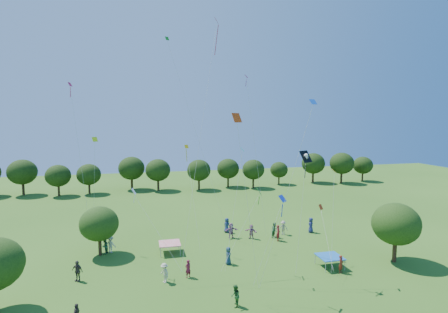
# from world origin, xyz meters

# --- Properties ---
(near_tree_north) EXTENTS (3.95, 3.95, 5.12)m
(near_tree_north) POSITION_xyz_m (-11.15, 22.97, 3.34)
(near_tree_north) COLOR #422B19
(near_tree_north) RESTS_ON ground
(near_tree_east) EXTENTS (4.57, 4.57, 5.92)m
(near_tree_east) POSITION_xyz_m (17.47, 14.47, 3.85)
(near_tree_east) COLOR #422B19
(near_tree_east) RESTS_ON ground
(treeline) EXTENTS (88.01, 8.77, 6.77)m
(treeline) POSITION_xyz_m (-1.73, 55.43, 4.09)
(treeline) COLOR #422B19
(treeline) RESTS_ON ground
(tent_red_stripe) EXTENTS (2.20, 2.20, 1.10)m
(tent_red_stripe) POSITION_xyz_m (-4.04, 21.89, 1.04)
(tent_red_stripe) COLOR red
(tent_red_stripe) RESTS_ON ground
(tent_blue) EXTENTS (2.20, 2.20, 1.10)m
(tent_blue) POSITION_xyz_m (10.57, 14.79, 1.04)
(tent_blue) COLOR #1A5DAC
(tent_blue) RESTS_ON ground
(crowd_person_0) EXTENTS (0.92, 1.02, 1.84)m
(crowd_person_0) POSITION_xyz_m (3.42, 27.02, 0.92)
(crowd_person_0) COLOR navy
(crowd_person_0) RESTS_ON ground
(crowd_person_1) EXTENTS (0.73, 0.66, 1.64)m
(crowd_person_1) POSITION_xyz_m (-2.91, 15.71, 0.82)
(crowd_person_1) COLOR maroon
(crowd_person_1) RESTS_ON ground
(crowd_person_2) EXTENTS (1.00, 0.93, 1.81)m
(crowd_person_2) POSITION_xyz_m (8.55, 23.90, 0.91)
(crowd_person_2) COLOR #24562C
(crowd_person_2) RESTS_ON ground
(crowd_person_3) EXTENTS (1.21, 1.05, 1.72)m
(crowd_person_3) POSITION_xyz_m (9.95, 24.65, 0.86)
(crowd_person_3) COLOR tan
(crowd_person_3) RESTS_ON ground
(crowd_person_4) EXTENTS (1.18, 0.97, 1.84)m
(crowd_person_4) POSITION_xyz_m (-12.40, 17.23, 0.92)
(crowd_person_4) COLOR #453C37
(crowd_person_4) RESTS_ON ground
(crowd_person_5) EXTENTS (1.54, 1.51, 1.70)m
(crowd_person_5) POSITION_xyz_m (5.70, 24.16, 0.85)
(crowd_person_5) COLOR #A46083
(crowd_person_5) RESTS_ON ground
(crowd_person_6) EXTENTS (0.68, 0.94, 1.71)m
(crowd_person_6) POSITION_xyz_m (1.29, 17.68, 0.86)
(crowd_person_6) COLOR navy
(crowd_person_6) RESTS_ON ground
(crowd_person_7) EXTENTS (0.69, 0.82, 1.88)m
(crowd_person_7) POSITION_xyz_m (8.53, 22.74, 0.94)
(crowd_person_7) COLOR maroon
(crowd_person_7) RESTS_ON ground
(crowd_person_8) EXTENTS (0.69, 0.93, 1.68)m
(crowd_person_8) POSITION_xyz_m (-0.07, 10.01, 0.84)
(crowd_person_8) COLOR #235323
(crowd_person_8) RESTS_ON ground
(crowd_person_9) EXTENTS (1.28, 1.01, 1.79)m
(crowd_person_9) POSITION_xyz_m (-10.12, 23.42, 0.89)
(crowd_person_9) COLOR beige
(crowd_person_9) RESTS_ON ground
(crowd_person_11) EXTENTS (1.74, 0.78, 1.80)m
(crowd_person_11) POSITION_xyz_m (3.45, 24.94, 0.90)
(crowd_person_11) COLOR #905480
(crowd_person_11) RESTS_ON ground
(crowd_person_12) EXTENTS (0.95, 1.04, 1.88)m
(crowd_person_12) POSITION_xyz_m (13.63, 24.63, 0.94)
(crowd_person_12) COLOR navy
(crowd_person_12) RESTS_ON ground
(crowd_person_13) EXTENTS (0.73, 0.69, 1.65)m
(crowd_person_13) POSITION_xyz_m (10.93, 13.44, 0.83)
(crowd_person_13) COLOR maroon
(crowd_person_13) RESTS_ON ground
(crowd_person_14) EXTENTS (0.66, 0.92, 1.67)m
(crowd_person_14) POSITION_xyz_m (-10.70, 23.17, 0.84)
(crowd_person_14) COLOR #245638
(crowd_person_14) RESTS_ON ground
(crowd_person_15) EXTENTS (0.94, 1.23, 1.72)m
(crowd_person_15) POSITION_xyz_m (-5.02, 15.21, 0.86)
(crowd_person_15) COLOR #B8B493
(crowd_person_15) RESTS_ON ground
(pirate_kite) EXTENTS (2.22, 2.39, 10.07)m
(pirate_kite) POSITION_xyz_m (7.08, 13.32, 10.75)
(pirate_kite) COLOR black
(red_high_kite) EXTENTS (5.08, 8.24, 23.09)m
(red_high_kite) POSITION_xyz_m (0.15, 20.44, 19.27)
(red_high_kite) COLOR red
(small_kite_0) EXTENTS (1.77, 5.32, 4.44)m
(small_kite_0) POSITION_xyz_m (10.18, 15.77, 4.92)
(small_kite_0) COLOR red
(small_kite_1) EXTENTS (2.54, 1.71, 13.21)m
(small_kite_1) POSITION_xyz_m (-0.08, 8.76, 12.25)
(small_kite_1) COLOR #E8420C
(small_kite_2) EXTENTS (1.06, 1.86, 11.02)m
(small_kite_2) POSITION_xyz_m (-11.37, 23.13, 9.99)
(small_kite_2) COLOR #DFFA16
(small_kite_3) EXTENTS (6.65, 2.48, 22.25)m
(small_kite_3) POSITION_xyz_m (-1.51, 26.95, 16.32)
(small_kite_3) COLOR #188618
(small_kite_4) EXTENTS (3.55, 1.78, 14.18)m
(small_kite_4) POSITION_xyz_m (4.20, 8.67, 11.77)
(small_kite_4) COLOR blue
(small_kite_5) EXTENTS (2.11, 1.93, 17.57)m
(small_kite_5) POSITION_xyz_m (5.01, 22.32, 14.13)
(small_kite_5) COLOR #AD1C91
(small_kite_6) EXTENTS (4.13, 4.46, 6.52)m
(small_kite_6) POSITION_xyz_m (-7.01, 17.72, 6.74)
(small_kite_6) COLOR white
(small_kite_7) EXTENTS (2.29, 2.39, 10.31)m
(small_kite_7) POSITION_xyz_m (1.55, 14.99, 9.17)
(small_kite_7) COLOR #0CBDB3
(small_kite_8) EXTENTS (2.26, 3.64, 16.84)m
(small_kite_8) POSITION_xyz_m (-13.75, 27.07, 13.96)
(small_kite_8) COLOR #E60D3F
(small_kite_9) EXTENTS (0.87, 5.18, 10.09)m
(small_kite_9) POSITION_xyz_m (-1.92, 21.73, 9.02)
(small_kite_9) COLOR gold
(small_kite_10) EXTENTS (1.40, 2.24, 8.44)m
(small_kite_10) POSITION_xyz_m (9.48, 12.70, 8.01)
(small_kite_10) COLOR #FFA716
(small_kite_11) EXTENTS (4.52, 2.95, 6.45)m
(small_kite_11) POSITION_xyz_m (3.45, 15.81, 6.81)
(small_kite_11) COLOR #197E17
(small_kite_12) EXTENTS (2.90, 0.83, 6.91)m
(small_kite_12) POSITION_xyz_m (3.67, 10.69, 7.21)
(small_kite_12) COLOR #122EB4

